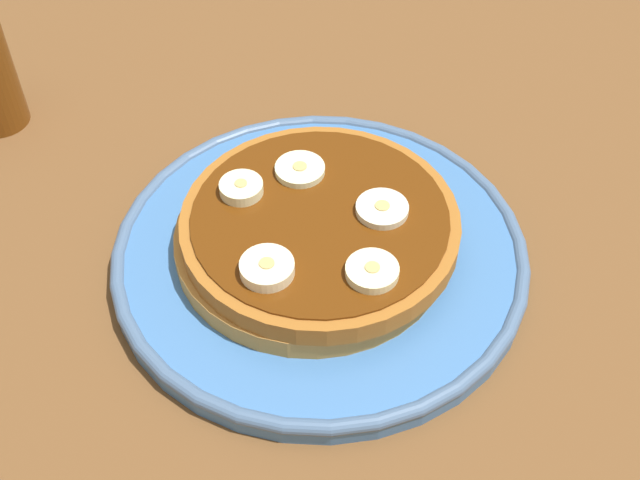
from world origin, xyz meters
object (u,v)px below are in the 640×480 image
pancake_stack (317,231)px  banana_slice_3 (241,189)px  banana_slice_4 (267,269)px  banana_slice_2 (382,210)px  plate (320,253)px  banana_slice_0 (372,272)px  banana_slice_1 (300,170)px

pancake_stack → banana_slice_3: 5.62cm
banana_slice_4 → banana_slice_2: bearing=134.5°
pancake_stack → banana_slice_4: (5.19, -2.18, 1.86)cm
plate → banana_slice_0: 6.88cm
pancake_stack → banana_slice_4: 5.93cm
pancake_stack → banana_slice_2: (-0.88, 4.01, 1.70)cm
banana_slice_3 → banana_slice_1: bearing=126.0°
plate → pancake_stack: bearing=-104.1°
banana_slice_0 → banana_slice_4: 6.18cm
banana_slice_0 → banana_slice_2: 5.28cm
pancake_stack → banana_slice_4: banana_slice_4 is taller
plate → banana_slice_4: (5.15, -2.36, 3.87)cm
banana_slice_1 → banana_slice_3: 4.22cm
pancake_stack → banana_slice_2: bearing=102.4°
plate → banana_slice_4: 6.86cm
pancake_stack → banana_slice_1: banana_slice_1 is taller
banana_slice_3 → banana_slice_4: bearing=24.8°
banana_slice_0 → banana_slice_1: 9.93cm
banana_slice_3 → plate: bearing=76.3°
pancake_stack → banana_slice_4: size_ratio=5.73×
pancake_stack → banana_slice_4: bearing=-22.8°
banana_slice_1 → banana_slice_3: banana_slice_3 is taller
banana_slice_2 → banana_slice_4: banana_slice_4 is taller
plate → banana_slice_2: (-0.93, 3.83, 3.71)cm
banana_slice_2 → banana_slice_3: 9.18cm
banana_slice_1 → banana_slice_3: (2.48, -3.41, 0.14)cm
plate → banana_slice_2: banana_slice_2 is taller
banana_slice_0 → banana_slice_4: size_ratio=0.98×
plate → banana_slice_1: 5.63cm
banana_slice_1 → banana_slice_0: bearing=35.0°
banana_slice_4 → banana_slice_0: bearing=97.4°
banana_slice_0 → banana_slice_3: bearing=-121.8°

